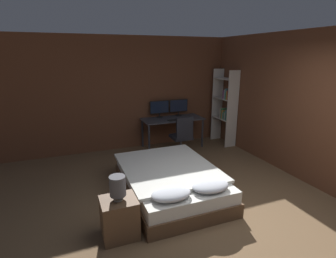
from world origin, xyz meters
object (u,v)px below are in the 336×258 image
Objects in this scene: computer_mouse at (187,119)px; bookshelf at (226,105)px; bed at (171,181)px; nightstand at (119,218)px; bedside_lamp at (118,186)px; desk at (173,122)px; keyboard at (176,120)px; office_chair at (182,141)px; monitor_left at (159,108)px; monitor_right at (179,106)px.

bookshelf is (1.08, -0.04, 0.26)m from computer_mouse.
bookshelf reaches higher than bed.
nightstand is 1.65× the size of bedside_lamp.
computer_mouse reaches higher than desk.
office_chair reaches higher than keyboard.
office_chair is at bearing -162.90° from bookshelf.
bed is 29.69× the size of computer_mouse.
keyboard is 0.61m from office_chair.
keyboard is (1.93, 2.67, 0.49)m from nightstand.
monitor_left is 1.22× the size of keyboard.
keyboard is 1.40m from bookshelf.
keyboard is (0.26, -0.45, -0.23)m from monitor_left.
keyboard reaches higher than bed.
monitor_right is at bearing 54.90° from nightstand.
bed is 2.77m from monitor_right.
bedside_lamp is at bearing -143.67° from bed.
nightstand is 2.89m from office_chair.
bedside_lamp is 4.24m from bookshelf.
nightstand is 0.45m from bedside_lamp.
bookshelf reaches higher than monitor_right.
bedside_lamp is 3.55m from monitor_left.
monitor_left is at bearing 141.17° from computer_mouse.
desk is at bearing 142.98° from computer_mouse.
bed is 1.25m from nightstand.
monitor_right is 1.22× the size of keyboard.
desk is at bearing -40.77° from monitor_left.
monitor_right is 0.52× the size of office_chair.
desk is at bearing -139.23° from monitor_right.
bedside_lamp reaches higher than keyboard.
nightstand is at bearing -130.44° from office_chair.
monitor_right is at bearing 40.77° from desk.
monitor_right is (0.26, 0.22, 0.33)m from desk.
monitor_left is at bearing 139.23° from desk.
bookshelf reaches higher than computer_mouse.
office_chair is (-0.32, -0.92, -0.60)m from monitor_right.
bed is 2.17× the size of office_chair.
nightstand is 1.06× the size of monitor_left.
monitor_left is 0.57m from keyboard.
bookshelf is (1.37, -0.26, 0.37)m from desk.
office_chair is at bearing -97.06° from keyboard.
monitor_left is (0.67, 2.38, 0.75)m from bed.
bookshelf is (1.11, -0.48, 0.04)m from monitor_right.
monitor_left reaches higher than bedside_lamp.
bedside_lamp is at bearing -123.72° from desk.
bookshelf is at bearing -23.54° from monitor_right.
keyboard is at bearing 54.15° from nightstand.
office_chair is at bearing -126.51° from computer_mouse.
monitor_left is at bearing 102.34° from office_chair.
office_chair is (1.87, 2.20, 0.12)m from nightstand.
desk is 3.04× the size of monitor_right.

